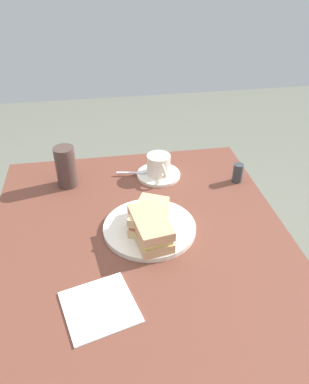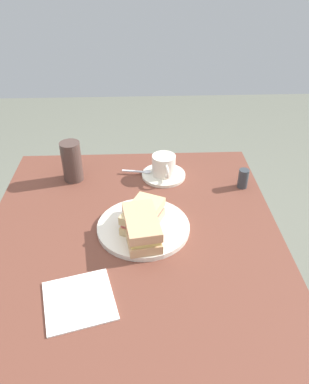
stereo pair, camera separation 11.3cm
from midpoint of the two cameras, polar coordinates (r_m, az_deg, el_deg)
The scene contains 10 objects.
dining_table at distance 1.06m, azimuth -4.67°, elevation -14.24°, with size 1.04×0.80×0.71m.
sandwich_plate at distance 1.03m, azimuth -3.89°, elevation -5.53°, with size 0.25×0.25×0.01m, color silver.
sandwich_front at distance 1.01m, azimuth -4.03°, elevation -3.87°, with size 0.15×0.13×0.06m.
sandwich_back at distance 0.97m, azimuth -3.96°, elevation -5.58°, with size 0.16×0.10×0.06m.
coffee_saucer at distance 1.26m, azimuth -1.95°, elevation 2.56°, with size 0.14×0.14×0.01m, color silver.
coffee_cup at distance 1.23m, azimuth -1.96°, elevation 4.11°, with size 0.11×0.08×0.07m.
spoon at distance 1.26m, azimuth -5.31°, elevation 2.86°, with size 0.03×0.10×0.01m.
napkin at distance 0.87m, azimuth -12.13°, elevation -16.76°, with size 0.15×0.15×0.00m, color white.
salt_shaker at distance 1.23m, azimuth 9.92°, elevation 2.77°, with size 0.03×0.03×0.06m, color #33383D.
drinking_glass at distance 1.23m, azimuth -15.81°, elevation 3.60°, with size 0.06×0.06×0.13m, color #493630.
Camera 1 is at (0.69, -0.09, 1.38)m, focal length 35.36 mm.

